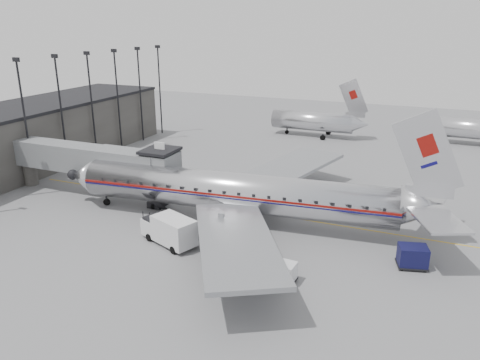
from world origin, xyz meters
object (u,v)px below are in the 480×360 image
object	(u,v)px
baggage_cart_navy	(413,256)
baggage_cart_white	(283,272)
service_van	(169,229)
airliner	(242,193)
ramp_worker	(235,213)

from	to	relation	value
baggage_cart_navy	baggage_cart_white	xyz separation A→B (m)	(-9.13, -6.24, -0.13)
service_van	baggage_cart_white	bearing A→B (deg)	9.99
service_van	baggage_cart_white	distance (m)	11.74
airliner	ramp_worker	distance (m)	2.31
airliner	ramp_worker	world-z (taller)	airliner
airliner	service_van	xyz separation A→B (m)	(-4.27, -6.91, -1.73)
baggage_cart_navy	airliner	bearing A→B (deg)	154.71
service_van	baggage_cart_navy	bearing A→B (deg)	32.29
airliner	service_van	distance (m)	8.30
baggage_cart_white	ramp_worker	world-z (taller)	ramp_worker
service_van	ramp_worker	world-z (taller)	service_van
baggage_cart_white	ramp_worker	size ratio (longest dim) A/B	1.17
baggage_cart_navy	ramp_worker	size ratio (longest dim) A/B	1.49
airliner	service_van	bearing A→B (deg)	-127.29
baggage_cart_white	service_van	bearing A→B (deg)	172.49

